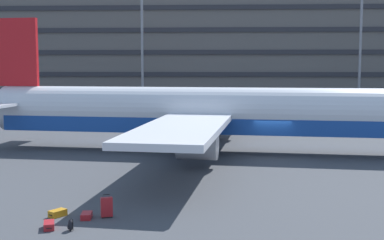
{
  "coord_description": "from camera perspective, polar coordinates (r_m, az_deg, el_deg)",
  "views": [
    {
      "loc": [
        -3.76,
        -34.68,
        6.13
      ],
      "look_at": [
        -5.22,
        -5.07,
        3.0
      ],
      "focal_mm": 47.4,
      "sensor_mm": 36.0,
      "label": 1
    }
  ],
  "objects": [
    {
      "name": "airliner",
      "position": [
        36.37,
        2.2,
        0.76
      ],
      "size": [
        38.15,
        31.03,
        9.76
      ],
      "color": "silver",
      "rests_on": "ground_plane"
    },
    {
      "name": "backpack_small",
      "position": [
        19.92,
        -13.53,
        -11.43
      ],
      "size": [
        0.3,
        0.39,
        0.49
      ],
      "color": "black",
      "rests_on": "ground_plane"
    },
    {
      "name": "ground_plane",
      "position": [
        35.42,
        8.9,
        -4.01
      ],
      "size": [
        600.0,
        600.0,
        0.0
      ],
      "primitive_type": "plane",
      "color": "#424449"
    },
    {
      "name": "light_mast_left",
      "position": [
        73.09,
        -5.67,
        12.71
      ],
      "size": [
        1.8,
        0.5,
        25.87
      ],
      "color": "gray",
      "rests_on": "ground_plane"
    },
    {
      "name": "suitcase_orange",
      "position": [
        21.3,
        -11.78,
        -10.49
      ],
      "size": [
        0.48,
        0.75,
        0.24
      ],
      "color": "#B21E23",
      "rests_on": "ground_plane"
    },
    {
      "name": "light_mast_center_left",
      "position": [
        74.87,
        18.54,
        11.52
      ],
      "size": [
        1.8,
        0.5,
        23.95
      ],
      "color": "gray",
      "rests_on": "ground_plane"
    },
    {
      "name": "terminal_structure",
      "position": [
        84.2,
        5.44,
        7.47
      ],
      "size": [
        177.85,
        14.8,
        16.59
      ],
      "color": "#605B56",
      "rests_on": "ground_plane"
    },
    {
      "name": "suitcase_silver",
      "position": [
        21.2,
        -9.58,
        -9.62
      ],
      "size": [
        0.51,
        0.36,
        0.95
      ],
      "color": "#B21E23",
      "rests_on": "ground_plane"
    },
    {
      "name": "suitcase_purple",
      "position": [
        20.37,
        -15.78,
        -11.33
      ],
      "size": [
        0.59,
        0.82,
        0.26
      ],
      "color": "#B21E23",
      "rests_on": "ground_plane"
    },
    {
      "name": "suitcase_black",
      "position": [
        21.86,
        -14.88,
        -10.09
      ],
      "size": [
        0.72,
        0.79,
        0.27
      ],
      "color": "orange",
      "rests_on": "ground_plane"
    }
  ]
}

